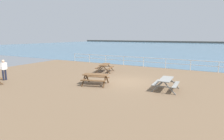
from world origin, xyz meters
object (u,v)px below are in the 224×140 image
picnic_table_mid_centre (166,81)px  visitor (4,69)px  picnic_table_near_right (105,66)px  picnic_table_near_left (95,77)px

picnic_table_mid_centre → visitor: bearing=103.5°
picnic_table_mid_centre → picnic_table_near_right: bearing=60.1°
picnic_table_near_right → visitor: size_ratio=1.28×
visitor → picnic_table_mid_centre: bearing=34.1°
picnic_table_near_right → picnic_table_mid_centre: bearing=-133.4°
picnic_table_near_right → picnic_table_mid_centre: 7.72m
picnic_table_near_right → visitor: 8.74m
picnic_table_near_left → picnic_table_mid_centre: (4.85, 1.01, 0.00)m
picnic_table_mid_centre → visitor: size_ratio=1.11×
picnic_table_near_left → visitor: size_ratio=1.29×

